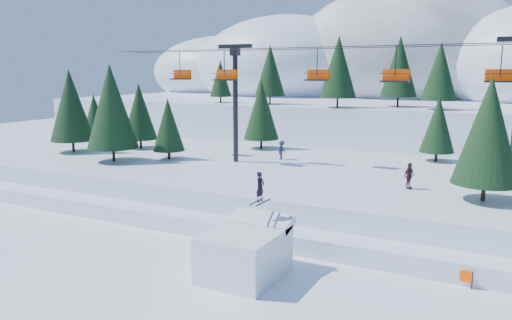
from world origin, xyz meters
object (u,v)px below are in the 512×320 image
at_px(banner_near, 379,259).
at_px(banner_far, 445,270).
at_px(chairlift, 357,86).
at_px(jump_kicker, 246,251).

height_order(banner_near, banner_far, same).
height_order(chairlift, banner_near, chairlift).
relative_size(jump_kicker, banner_far, 1.95).
bearing_deg(banner_far, jump_kicker, -156.51).
xyz_separation_m(jump_kicker, banner_near, (5.91, 4.10, -0.77)).
xyz_separation_m(jump_kicker, chairlift, (0.79, 16.80, 8.01)).
relative_size(jump_kicker, chairlift, 0.11).
bearing_deg(banner_near, chairlift, 111.98).
xyz_separation_m(chairlift, banner_near, (5.12, -12.69, -8.78)).
relative_size(jump_kicker, banner_near, 1.87).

